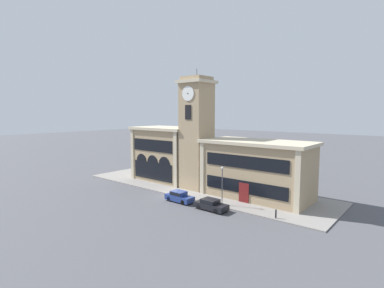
% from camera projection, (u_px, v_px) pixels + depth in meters
% --- Properties ---
extents(ground_plane, '(300.00, 300.00, 0.00)m').
position_uv_depth(ground_plane, '(173.00, 196.00, 44.19)').
color(ground_plane, '#4C4C51').
extents(sidewalk_kerb, '(42.87, 12.56, 0.15)m').
position_uv_depth(sidewalk_kerb, '(199.00, 187.00, 48.99)').
color(sidewalk_kerb, gray).
rests_on(sidewalk_kerb, ground_plane).
extents(clock_tower, '(4.82, 4.82, 19.02)m').
position_uv_depth(clock_tower, '(197.00, 133.00, 47.51)').
color(clock_tower, tan).
rests_on(clock_tower, ground_plane).
extents(town_hall_left_wing, '(12.12, 7.74, 9.66)m').
position_uv_depth(town_hall_left_wing, '(167.00, 154.00, 54.16)').
color(town_hall_left_wing, tan).
rests_on(town_hall_left_wing, ground_plane).
extents(town_hall_right_wing, '(15.77, 7.74, 8.29)m').
position_uv_depth(town_hall_right_wing, '(257.00, 169.00, 42.84)').
color(town_hall_right_wing, tan).
rests_on(town_hall_right_wing, ground_plane).
extents(parked_car_near, '(4.20, 1.76, 1.49)m').
position_uv_depth(parked_car_near, '(179.00, 196.00, 41.20)').
color(parked_car_near, navy).
rests_on(parked_car_near, ground_plane).
extents(parked_car_mid, '(4.33, 1.91, 1.38)m').
position_uv_depth(parked_car_mid, '(211.00, 204.00, 37.79)').
color(parked_car_mid, black).
rests_on(parked_car_mid, ground_plane).
extents(street_lamp, '(0.36, 0.36, 5.09)m').
position_uv_depth(street_lamp, '(222.00, 179.00, 39.22)').
color(street_lamp, '#4C4C51').
rests_on(street_lamp, sidewalk_kerb).
extents(bollard, '(0.18, 0.18, 1.06)m').
position_uv_depth(bollard, '(276.00, 214.00, 34.41)').
color(bollard, black).
rests_on(bollard, sidewalk_kerb).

